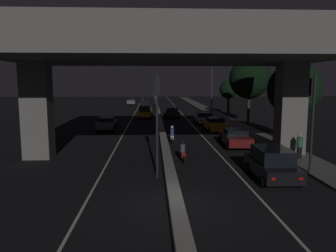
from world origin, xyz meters
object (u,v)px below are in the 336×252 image
(street_lamp, at_px, (209,82))
(car_dark_blue_third_oncoming, at_px, (145,105))
(car_taxi_yellow_third, at_px, (215,124))
(traffic_light_right_of_median, at_px, (313,108))
(motorcycle_red_filtering_near, at_px, (183,153))
(car_dark_green_fifth, at_px, (172,112))
(pedestrian_on_sidewalk, at_px, (300,146))
(car_white_fourth, at_px, (204,118))
(traffic_light_left_of_median, at_px, (157,107))
(car_grey_fourth_oncoming, at_px, (131,101))
(motorcycle_white_filtering_mid, at_px, (172,135))
(car_taxi_yellow_second_oncoming, at_px, (146,111))
(car_black_lead, at_px, (272,163))
(car_dark_red_second, at_px, (235,137))
(car_grey_lead_oncoming, at_px, (107,123))

(street_lamp, height_order, car_dark_blue_third_oncoming, street_lamp)
(car_taxi_yellow_third, xyz_separation_m, car_dark_blue_third_oncoming, (-7.79, 26.83, 0.09))
(traffic_light_right_of_median, bearing_deg, motorcycle_red_filtering_near, 153.95)
(car_dark_green_fifth, distance_m, pedestrian_on_sidewalk, 27.04)
(traffic_light_right_of_median, bearing_deg, car_white_fourth, 95.99)
(car_white_fourth, bearing_deg, traffic_light_left_of_median, 164.64)
(traffic_light_left_of_median, height_order, motorcycle_red_filtering_near, traffic_light_left_of_median)
(street_lamp, height_order, car_taxi_yellow_third, street_lamp)
(street_lamp, distance_m, motorcycle_red_filtering_near, 29.98)
(car_taxi_yellow_third, xyz_separation_m, car_grey_fourth_oncoming, (-11.11, 39.93, 0.02))
(car_grey_fourth_oncoming, bearing_deg, motorcycle_white_filtering_mid, 6.24)
(car_taxi_yellow_second_oncoming, relative_size, motorcycle_red_filtering_near, 2.63)
(car_black_lead, height_order, car_dark_red_second, car_black_lead)
(car_grey_lead_oncoming, bearing_deg, car_taxi_yellow_third, 81.06)
(car_taxi_yellow_third, xyz_separation_m, car_white_fourth, (-0.10, 6.69, -0.05))
(car_dark_blue_third_oncoming, bearing_deg, car_grey_lead_oncoming, -8.52)
(traffic_light_right_of_median, xyz_separation_m, car_dark_red_second, (-2.11, 8.11, -3.03))
(motorcycle_white_filtering_mid, bearing_deg, motorcycle_red_filtering_near, -175.65)
(car_dark_green_fifth, bearing_deg, car_taxi_yellow_second_oncoming, 90.86)
(car_grey_lead_oncoming, relative_size, car_taxi_yellow_second_oncoming, 0.88)
(motorcycle_red_filtering_near, bearing_deg, car_taxi_yellow_second_oncoming, 4.44)
(car_black_lead, bearing_deg, motorcycle_red_filtering_near, 48.80)
(street_lamp, xyz_separation_m, pedestrian_on_sidewalk, (0.96, -28.91, -4.09))
(car_taxi_yellow_third, relative_size, motorcycle_red_filtering_near, 2.63)
(car_grey_fourth_oncoming, bearing_deg, traffic_light_right_of_median, 11.85)
(traffic_light_left_of_median, height_order, pedestrian_on_sidewalk, traffic_light_left_of_median)
(car_taxi_yellow_third, bearing_deg, car_black_lead, 177.11)
(car_grey_fourth_oncoming, xyz_separation_m, motorcycle_white_filtering_mid, (6.34, -45.78, -0.18))
(car_grey_lead_oncoming, bearing_deg, car_grey_fourth_oncoming, 179.11)
(street_lamp, relative_size, motorcycle_white_filtering_mid, 4.97)
(motorcycle_white_filtering_mid, bearing_deg, car_taxi_yellow_second_oncoming, 9.64)
(motorcycle_red_filtering_near, height_order, motorcycle_white_filtering_mid, motorcycle_white_filtering_mid)
(car_taxi_yellow_third, distance_m, motorcycle_white_filtering_mid, 7.56)
(car_grey_fourth_oncoming, height_order, pedestrian_on_sidewalk, pedestrian_on_sidewalk)
(traffic_light_left_of_median, distance_m, traffic_light_right_of_median, 8.47)
(motorcycle_white_filtering_mid, distance_m, pedestrian_on_sidewalk, 10.43)
(traffic_light_left_of_median, distance_m, car_taxi_yellow_third, 17.28)
(car_dark_blue_third_oncoming, bearing_deg, pedestrian_on_sidewalk, 15.01)
(car_white_fourth, bearing_deg, car_dark_green_fifth, 27.12)
(traffic_light_left_of_median, height_order, car_black_lead, traffic_light_left_of_median)
(car_black_lead, xyz_separation_m, car_white_fourth, (0.02, 23.25, -0.13))
(traffic_light_right_of_median, xyz_separation_m, car_dark_green_fifth, (-5.92, 29.42, -2.96))
(street_lamp, distance_m, motorcycle_white_filtering_mid, 23.68)
(car_taxi_yellow_second_oncoming, bearing_deg, car_dark_blue_third_oncoming, -175.75)
(car_white_fourth, bearing_deg, car_grey_lead_oncoming, 113.94)
(car_dark_green_fifth, relative_size, motorcycle_white_filtering_mid, 2.77)
(car_taxi_yellow_second_oncoming, bearing_deg, car_black_lead, 16.26)
(car_white_fourth, xyz_separation_m, motorcycle_white_filtering_mid, (-4.68, -12.54, -0.11))
(traffic_light_right_of_median, xyz_separation_m, car_grey_fourth_oncoming, (-13.38, 55.78, -2.96))
(car_dark_red_second, relative_size, motorcycle_white_filtering_mid, 2.74)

